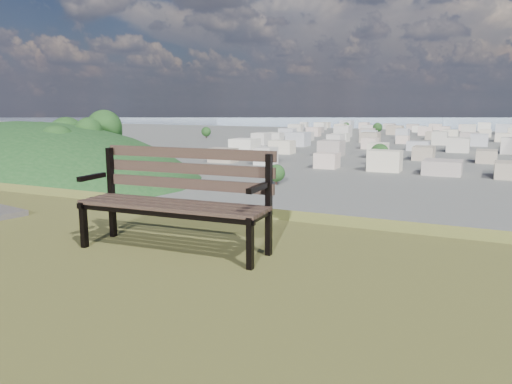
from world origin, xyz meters
The scene contains 6 objects.
park_bench centered at (0.74, 2.35, 25.59)m, with size 2.01×0.74×1.04m.
green_wooded_hill centered at (-150.98, 125.62, 0.12)m, with size 159.47×127.57×79.73m.
city_blocks centered at (0.00, 394.44, 3.50)m, with size 395.00×361.00×7.00m.
city_trees centered at (-26.39, 319.00, 4.83)m, with size 406.52×387.20×9.98m.
bay_water centered at (0.00, 900.00, 0.00)m, with size 2400.00×700.00×0.12m, color #899AAE.
far_hills centered at (-60.92, 1402.93, 25.47)m, with size 2050.00×340.00×60.00m.
Camera 1 is at (3.61, -1.88, 26.49)m, focal length 35.00 mm.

